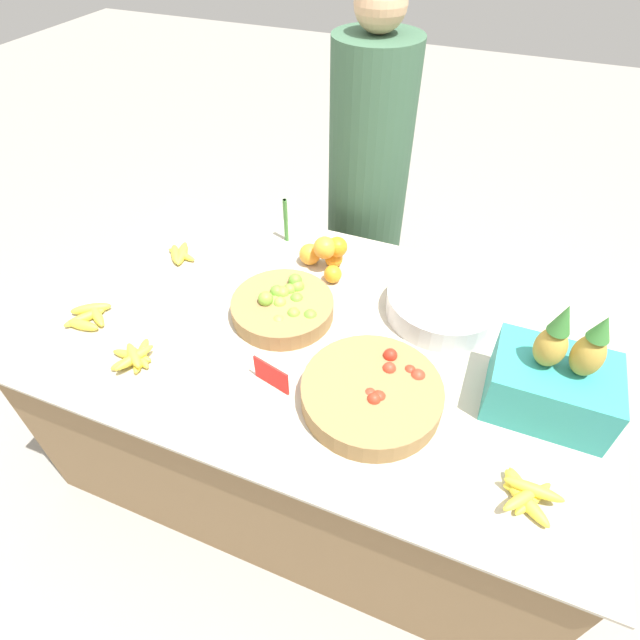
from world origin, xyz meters
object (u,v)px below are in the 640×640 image
at_px(lime_bowl, 283,306).
at_px(vendor_person, 367,197).
at_px(metal_bowl, 443,304).
at_px(tomato_basket, 372,394).
at_px(price_sign, 271,375).
at_px(produce_crate, 553,382).

height_order(lime_bowl, vendor_person, vendor_person).
height_order(metal_bowl, vendor_person, vendor_person).
bearing_deg(lime_bowl, tomato_basket, -31.56).
distance_m(price_sign, produce_crate, 0.79).
xyz_separation_m(lime_bowl, produce_crate, (0.86, -0.07, 0.07)).
bearing_deg(metal_bowl, lime_bowl, -157.53).
bearing_deg(vendor_person, tomato_basket, -71.33).
bearing_deg(lime_bowl, vendor_person, 87.90).
bearing_deg(vendor_person, price_sign, -86.54).
xyz_separation_m(price_sign, vendor_person, (-0.07, 1.13, -0.04)).
bearing_deg(produce_crate, price_sign, -163.71).
relative_size(lime_bowl, tomato_basket, 0.86).
bearing_deg(produce_crate, lime_bowl, 175.09).
xyz_separation_m(lime_bowl, vendor_person, (0.03, 0.84, -0.03)).
xyz_separation_m(lime_bowl, metal_bowl, (0.50, 0.21, 0.01)).
relative_size(price_sign, produce_crate, 0.33).
bearing_deg(vendor_person, lime_bowl, -92.10).
bearing_deg(metal_bowl, price_sign, -128.81).
distance_m(tomato_basket, metal_bowl, 0.46).
distance_m(tomato_basket, vendor_person, 1.14).
xyz_separation_m(lime_bowl, price_sign, (0.10, -0.30, 0.01)).
height_order(lime_bowl, tomato_basket, lime_bowl).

